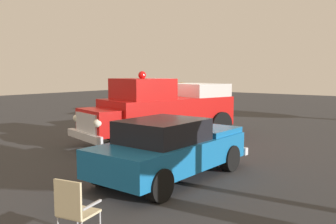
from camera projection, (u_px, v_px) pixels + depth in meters
ground_plane at (180, 137)px, 14.49m from camera, size 60.00×60.00×0.00m
vintage_fire_truck at (163, 109)px, 13.73m from camera, size 6.31×3.68×2.59m
classic_hot_rod at (172, 147)px, 8.93m from camera, size 4.36×1.90×1.46m
parked_pickup at (162, 99)px, 21.77m from camera, size 5.12×3.26×1.90m
lawn_chair_near_truck at (222, 116)px, 16.39m from camera, size 0.65×0.64×1.02m
lawn_chair_by_car at (74, 207)px, 5.43m from camera, size 0.59×0.60×1.02m
spectator_seated at (220, 114)px, 16.31m from camera, size 0.63×0.55×1.29m
spectator_standing at (207, 108)px, 16.40m from camera, size 0.33×0.65×1.68m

